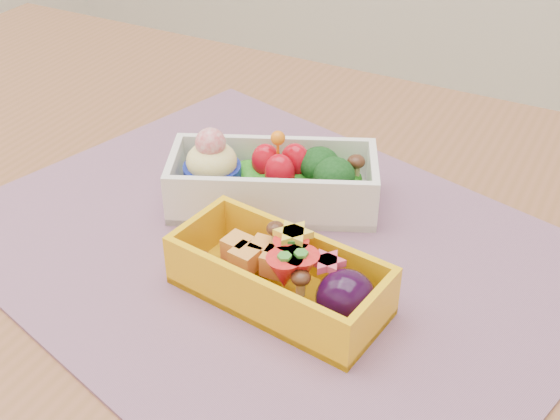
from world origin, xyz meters
The scene contains 4 objects.
table centered at (0.00, 0.00, 0.65)m, with size 1.20×0.80×0.75m.
placemat centered at (0.05, 0.01, 0.75)m, with size 0.51×0.39×0.00m, color #895E6C.
bento_white centered at (0.02, 0.07, 0.78)m, with size 0.20×0.15×0.08m.
bento_yellow centered at (0.09, -0.04, 0.78)m, with size 0.17×0.09×0.06m.
Camera 1 is at (0.28, -0.41, 1.12)m, focal length 46.05 mm.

